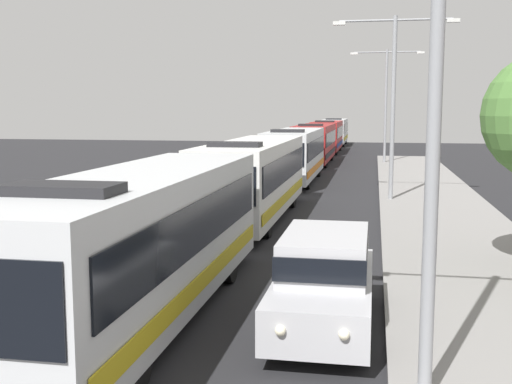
% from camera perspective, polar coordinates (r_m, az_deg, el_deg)
% --- Properties ---
extents(bus_lead, '(2.58, 11.06, 3.21)m').
position_cam_1_polar(bus_lead, '(13.11, -10.20, -4.19)').
color(bus_lead, silver).
rests_on(bus_lead, ground_plane).
extents(bus_second_in_line, '(2.58, 11.45, 3.21)m').
position_cam_1_polar(bus_second_in_line, '(24.75, -0.18, 1.42)').
color(bus_second_in_line, silver).
rests_on(bus_second_in_line, ground_plane).
extents(bus_middle, '(2.58, 11.15, 3.21)m').
position_cam_1_polar(bus_middle, '(37.59, 3.54, 3.50)').
color(bus_middle, silver).
rests_on(bus_middle, ground_plane).
extents(bus_fourth_in_line, '(2.58, 11.67, 3.21)m').
position_cam_1_polar(bus_fourth_in_line, '(50.10, 5.32, 4.49)').
color(bus_fourth_in_line, maroon).
rests_on(bus_fourth_in_line, ground_plane).
extents(bus_rear, '(2.58, 10.93, 3.21)m').
position_cam_1_polar(bus_rear, '(63.07, 6.42, 5.10)').
color(bus_rear, maroon).
rests_on(bus_rear, ground_plane).
extents(bus_tail_end, '(2.58, 10.70, 3.21)m').
position_cam_1_polar(bus_tail_end, '(75.92, 7.14, 5.49)').
color(bus_tail_end, silver).
rests_on(bus_tail_end, ground_plane).
extents(white_suv, '(1.86, 5.00, 1.90)m').
position_cam_1_polar(white_suv, '(12.64, 6.19, -7.61)').
color(white_suv, '#B7B7BC').
rests_on(white_suv, ground_plane).
extents(streetlamp_near, '(6.23, 0.28, 8.43)m').
position_cam_1_polar(streetlamp_near, '(9.11, 16.02, 13.53)').
color(streetlamp_near, gray).
rests_on(streetlamp_near, sidewalk).
extents(streetlamp_mid, '(5.56, 0.28, 8.31)m').
position_cam_1_polar(streetlamp_mid, '(29.81, 12.28, 9.07)').
color(streetlamp_mid, gray).
rests_on(streetlamp_mid, sidewalk).
extents(streetlamp_far, '(5.57, 0.28, 8.67)m').
position_cam_1_polar(streetlamp_far, '(50.58, 11.62, 8.61)').
color(streetlamp_far, gray).
rests_on(streetlamp_far, sidewalk).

